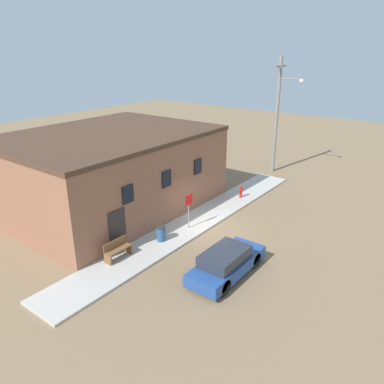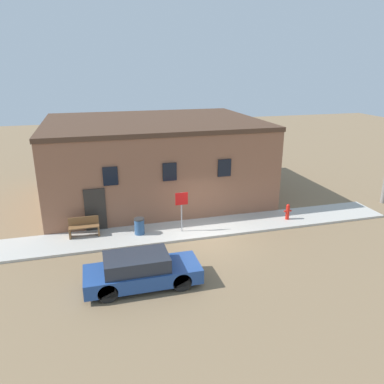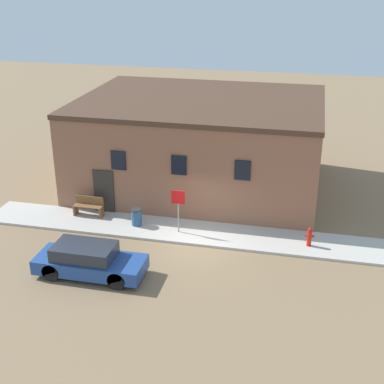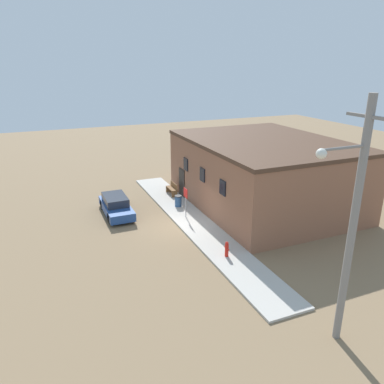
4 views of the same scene
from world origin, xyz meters
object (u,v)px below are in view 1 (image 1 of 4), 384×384
object	(u,v)px
fire_hydrant	(241,191)
utility_pole	(278,113)
stop_sign	(189,205)
trash_bin	(161,233)
bench	(118,250)
parked_car	(226,263)

from	to	relation	value
fire_hydrant	utility_pole	size ratio (longest dim) A/B	0.09
stop_sign	trash_bin	size ratio (longest dim) A/B	2.50
fire_hydrant	bench	distance (m)	10.21
trash_bin	parked_car	distance (m)	4.28
bench	parked_car	xyz separation A→B (m)	(2.01, -4.73, 0.06)
fire_hydrant	utility_pole	world-z (taller)	utility_pole
stop_sign	trash_bin	world-z (taller)	stop_sign
stop_sign	utility_pole	size ratio (longest dim) A/B	0.22
trash_bin	fire_hydrant	bearing A→B (deg)	-1.83
fire_hydrant	bench	size ratio (longest dim) A/B	0.61
bench	parked_car	world-z (taller)	parked_car
fire_hydrant	bench	bearing A→B (deg)	175.95
bench	trash_bin	xyz separation A→B (m)	(2.52, -0.48, -0.05)
trash_bin	utility_pole	size ratio (longest dim) A/B	0.09
fire_hydrant	trash_bin	world-z (taller)	fire_hydrant
fire_hydrant	stop_sign	xyz separation A→B (m)	(-5.65, -0.00, 0.94)
fire_hydrant	parked_car	size ratio (longest dim) A/B	0.20
utility_pole	parked_car	xyz separation A→B (m)	(-15.00, -4.90, -4.07)
utility_pole	bench	bearing A→B (deg)	-179.43
stop_sign	utility_pole	distance (m)	12.92
bench	trash_bin	bearing A→B (deg)	-10.68
trash_bin	utility_pole	distance (m)	15.09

